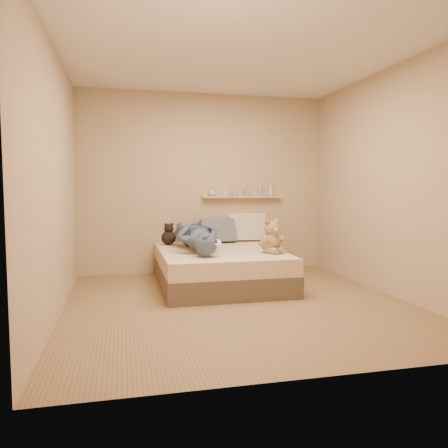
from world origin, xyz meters
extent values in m
plane|color=#8D6C49|center=(0.00, 0.00, 0.00)|extent=(3.80, 3.80, 0.00)
plane|color=silver|center=(0.00, 0.00, 2.60)|extent=(3.80, 3.80, 0.00)
plane|color=tan|center=(0.00, 1.90, 1.30)|extent=(3.60, 0.00, 3.60)
plane|color=tan|center=(0.00, -1.90, 1.30)|extent=(3.60, 0.00, 3.60)
plane|color=tan|center=(-1.80, 0.00, 1.30)|extent=(0.00, 3.80, 3.80)
plane|color=tan|center=(1.80, 0.00, 1.30)|extent=(0.00, 3.80, 3.80)
cube|color=brown|center=(0.00, 0.93, 0.12)|extent=(1.50, 1.90, 0.25)
cube|color=beige|center=(0.00, 0.93, 0.35)|extent=(1.48, 1.88, 0.20)
cube|color=silver|center=(-0.20, 0.35, 0.62)|extent=(0.20, 0.12, 0.06)
cube|color=black|center=(-0.20, 0.34, 0.63)|extent=(0.11, 0.06, 0.03)
sphere|color=tan|center=(0.56, 0.55, 0.58)|extent=(0.25, 0.25, 0.25)
sphere|color=#9E7756|center=(0.56, 0.53, 0.74)|extent=(0.19, 0.19, 0.19)
sphere|color=#8C664D|center=(0.50, 0.51, 0.83)|extent=(0.07, 0.07, 0.07)
sphere|color=tan|center=(0.63, 0.55, 0.83)|extent=(0.07, 0.07, 0.07)
sphere|color=#9A8255|center=(0.59, 0.45, 0.73)|extent=(0.08, 0.08, 0.08)
cylinder|color=#90754D|center=(0.46, 0.49, 0.59)|extent=(0.15, 0.17, 0.14)
cylinder|color=#A77259|center=(0.68, 0.56, 0.59)|extent=(0.07, 0.16, 0.14)
cylinder|color=#A67B58|center=(0.53, 0.43, 0.49)|extent=(0.15, 0.18, 0.08)
cylinder|color=#936C4E|center=(0.65, 0.47, 0.49)|extent=(0.09, 0.17, 0.08)
cylinder|color=#BEB5A2|center=(0.56, 0.53, 0.67)|extent=(0.17, 0.17, 0.02)
sphere|color=black|center=(-0.57, 1.55, 0.55)|extent=(0.20, 0.20, 0.20)
sphere|color=black|center=(-0.57, 1.54, 0.68)|extent=(0.13, 0.13, 0.13)
sphere|color=black|center=(-0.61, 1.53, 0.73)|extent=(0.05, 0.05, 0.05)
sphere|color=black|center=(-0.53, 1.56, 0.73)|extent=(0.05, 0.05, 0.05)
cube|color=beige|center=(0.60, 1.76, 0.65)|extent=(0.58, 0.34, 0.43)
cube|color=slate|center=(0.14, 1.62, 0.62)|extent=(0.53, 0.33, 0.37)
imported|color=#424C67|center=(-0.28, 1.03, 0.64)|extent=(0.60, 1.56, 0.37)
cube|color=tan|center=(0.55, 1.84, 1.10)|extent=(1.20, 0.12, 0.03)
imported|color=#B5B9BE|center=(0.10, 1.84, 1.18)|extent=(0.11, 0.11, 0.13)
cylinder|color=silver|center=(0.30, 1.84, 1.15)|extent=(0.08, 0.08, 0.08)
cylinder|color=#B6AD9C|center=(0.44, 1.84, 1.14)|extent=(0.07, 0.07, 0.06)
imported|color=silver|center=(0.63, 1.84, 1.19)|extent=(0.09, 0.08, 0.16)
cylinder|color=silver|center=(0.84, 1.84, 1.21)|extent=(0.04, 0.04, 0.19)
imported|color=silver|center=(1.00, 1.84, 1.21)|extent=(0.10, 0.10, 0.19)
camera|label=1|loc=(-1.19, -4.43, 1.23)|focal=35.00mm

